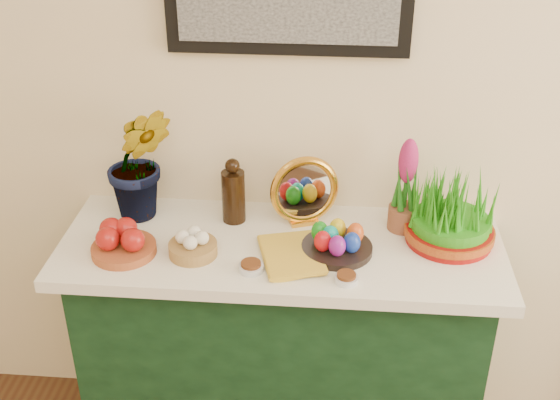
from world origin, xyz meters
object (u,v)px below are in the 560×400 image
object	(u,v)px
sideboard	(281,353)
hyacinth_green	(138,144)
mirror	(304,191)
wheatgrass_sabzeh	(452,214)
book	(263,257)

from	to	relation	value
sideboard	hyacinth_green	world-z (taller)	hyacinth_green
mirror	sideboard	bearing A→B (deg)	-115.89
sideboard	mirror	bearing A→B (deg)	64.11
mirror	wheatgrass_sabzeh	world-z (taller)	mirror
book	wheatgrass_sabzeh	bearing A→B (deg)	0.96
sideboard	mirror	size ratio (longest dim) A/B	5.51
sideboard	mirror	xyz separation A→B (m)	(0.06, 0.13, 0.58)
hyacinth_green	mirror	size ratio (longest dim) A/B	2.23
hyacinth_green	book	distance (m)	0.55
sideboard	hyacinth_green	distance (m)	0.88
book	mirror	bearing A→B (deg)	50.84
hyacinth_green	book	xyz separation A→B (m)	(0.42, -0.24, -0.25)
wheatgrass_sabzeh	mirror	bearing A→B (deg)	169.81
sideboard	book	world-z (taller)	book
sideboard	book	xyz separation A→B (m)	(-0.05, -0.12, 0.48)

